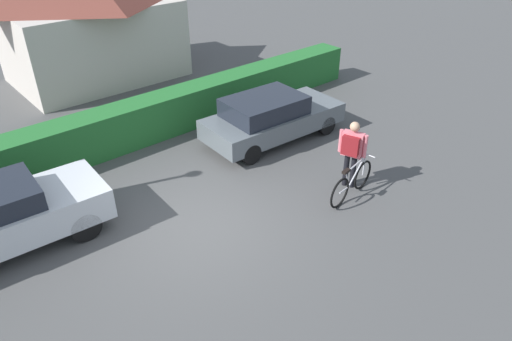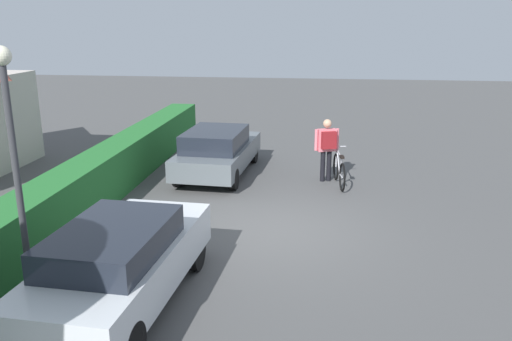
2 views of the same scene
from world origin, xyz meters
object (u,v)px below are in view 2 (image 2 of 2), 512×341
at_px(bicycle, 339,171).
at_px(person_rider, 327,144).
at_px(parked_car_near, 121,263).
at_px(street_lamp, 13,144).
at_px(parked_car_far, 218,151).

bearing_deg(bicycle, person_rider, 47.22).
height_order(parked_car_near, street_lamp, street_lamp).
bearing_deg(bicycle, parked_car_near, 153.28).
distance_m(parked_car_near, person_rider, 7.72).
bearing_deg(parked_car_near, bicycle, -26.72).
height_order(parked_car_near, person_rider, person_rider).
distance_m(parked_car_near, bicycle, 7.58).
bearing_deg(person_rider, street_lamp, 147.75).
relative_size(bicycle, person_rider, 1.02).
xyz_separation_m(parked_car_far, bicycle, (-0.58, -3.41, -0.30)).
height_order(person_rider, street_lamp, street_lamp).
distance_m(bicycle, street_lamp, 8.67).
height_order(parked_car_near, bicycle, parked_car_near).
relative_size(parked_car_far, person_rider, 2.44).
bearing_deg(bicycle, parked_car_far, 80.35).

